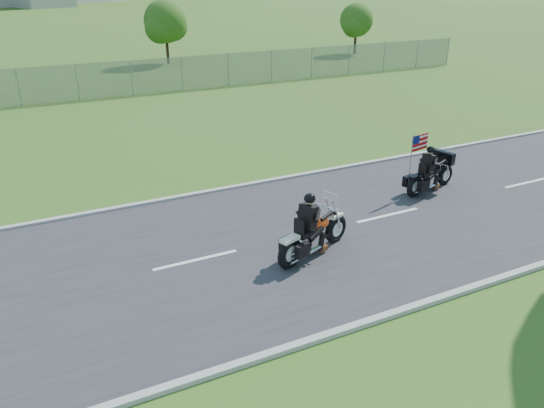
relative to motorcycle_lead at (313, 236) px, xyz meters
name	(u,v)px	position (x,y,z in m)	size (l,w,h in m)	color
ground	(267,245)	(-0.80, 1.02, -0.56)	(420.00, 420.00, 0.00)	#2F4917
road	(267,244)	(-0.80, 1.02, -0.54)	(120.00, 8.00, 0.04)	#28282B
curb_north	(214,191)	(-0.80, 5.07, -0.51)	(120.00, 0.18, 0.12)	#9E9B93
curb_south	(353,327)	(-0.80, -3.03, -0.51)	(120.00, 0.18, 0.12)	#9E9B93
fence	(18,87)	(-5.80, 21.02, 0.44)	(60.00, 0.03, 2.00)	gray
tree_fence_near	(166,24)	(5.24, 31.05, 2.41)	(3.52, 3.28, 4.75)	#382316
tree_fence_far	(357,22)	(21.24, 29.05, 2.08)	(3.08, 2.87, 4.20)	#382316
motorcycle_lead	(313,236)	(0.00, 0.00, 0.00)	(2.56, 1.26, 1.79)	black
motorcycle_follow	(431,176)	(5.66, 2.02, -0.02)	(2.35, 1.00, 1.98)	black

